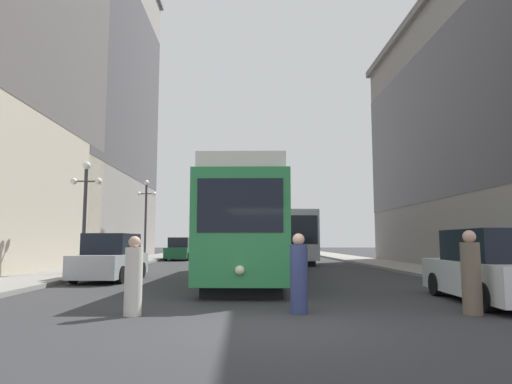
% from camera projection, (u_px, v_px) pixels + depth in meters
% --- Properties ---
extents(ground_plane, '(200.00, 200.00, 0.00)m').
position_uv_depth(ground_plane, '(270.00, 327.00, 7.98)').
color(ground_plane, '#303033').
extents(sidewalk_left, '(3.06, 120.00, 0.15)m').
position_uv_depth(sidewalk_left, '(169.00, 255.00, 47.52)').
color(sidewalk_left, gray).
rests_on(sidewalk_left, ground).
extents(sidewalk_right, '(3.06, 120.00, 0.15)m').
position_uv_depth(sidewalk_right, '(328.00, 255.00, 47.95)').
color(sidewalk_right, gray).
rests_on(sidewalk_right, ground).
extents(streetcar, '(3.23, 14.13, 3.89)m').
position_uv_depth(streetcar, '(249.00, 227.00, 18.32)').
color(streetcar, black).
rests_on(streetcar, ground).
extents(transit_bus, '(2.80, 11.23, 3.45)m').
position_uv_depth(transit_bus, '(288.00, 235.00, 32.05)').
color(transit_bus, black).
rests_on(transit_bus, ground).
extents(parked_car_left_near, '(2.07, 4.36, 1.82)m').
position_uv_depth(parked_car_left_near, '(111.00, 259.00, 17.48)').
color(parked_car_left_near, black).
rests_on(parked_car_left_near, ground).
extents(parked_car_left_mid, '(2.00, 4.41, 1.82)m').
position_uv_depth(parked_car_left_mid, '(180.00, 250.00, 36.17)').
color(parked_car_left_mid, black).
rests_on(parked_car_left_mid, ground).
extents(parked_car_right_far, '(2.09, 4.86, 1.82)m').
position_uv_depth(parked_car_right_far, '(491.00, 269.00, 11.09)').
color(parked_car_right_far, black).
rests_on(parked_car_right_far, ground).
extents(pedestrian_crossing_near, '(0.38, 0.38, 1.69)m').
position_uv_depth(pedestrian_crossing_near, '(299.00, 276.00, 9.50)').
color(pedestrian_crossing_near, navy).
rests_on(pedestrian_crossing_near, ground).
extents(pedestrian_crossing_far, '(0.36, 0.36, 1.63)m').
position_uv_depth(pedestrian_crossing_far, '(134.00, 278.00, 9.27)').
color(pedestrian_crossing_far, beige).
rests_on(pedestrian_crossing_far, ground).
extents(pedestrian_on_sidewalk, '(0.39, 0.39, 1.75)m').
position_uv_depth(pedestrian_on_sidewalk, '(471.00, 275.00, 9.36)').
color(pedestrian_on_sidewalk, '#6B5B4C').
rests_on(pedestrian_on_sidewalk, ground).
extents(lamp_post_left_near, '(1.41, 0.36, 4.94)m').
position_uv_depth(lamp_post_left_near, '(85.00, 198.00, 19.95)').
color(lamp_post_left_near, '#333338').
rests_on(lamp_post_left_near, sidewalk_left).
extents(lamp_post_left_far, '(1.41, 0.36, 5.78)m').
position_uv_depth(lamp_post_left_far, '(146.00, 208.00, 32.19)').
color(lamp_post_left_far, '#333338').
rests_on(lamp_post_left_far, sidewalk_left).
extents(building_left_midblock, '(13.85, 21.41, 28.15)m').
position_uv_depth(building_left_midblock, '(58.00, 90.00, 38.59)').
color(building_left_midblock, gray).
rests_on(building_left_midblock, ground).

